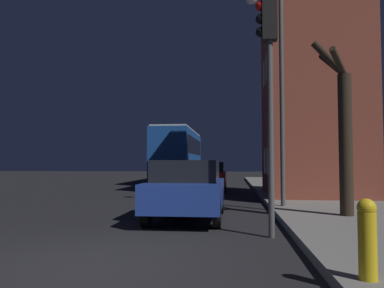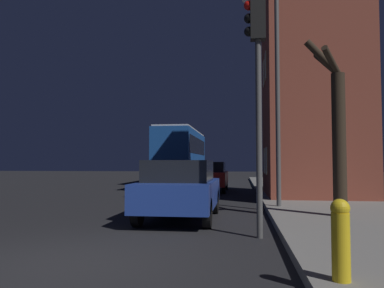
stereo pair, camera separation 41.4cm
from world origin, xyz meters
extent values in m
plane|color=black|center=(0.00, 0.00, 0.00)|extent=(120.00, 120.00, 0.00)
cube|color=brown|center=(5.49, 10.71, 5.00)|extent=(3.78, 4.80, 9.67)
cube|color=#E5C67F|center=(3.58, 10.05, 1.56)|extent=(0.03, 0.70, 1.10)
cube|color=#E5C67F|center=(3.58, 11.37, 1.56)|extent=(0.03, 0.70, 1.10)
cube|color=#E5C67F|center=(3.58, 10.05, 5.40)|extent=(0.03, 0.70, 1.10)
cube|color=#E5C67F|center=(3.58, 11.37, 5.40)|extent=(0.03, 0.70, 1.10)
cylinder|color=#4C4C4C|center=(3.69, 6.45, 3.50)|extent=(0.14, 0.14, 6.67)
cylinder|color=#4C4C4C|center=(2.92, 2.32, 1.97)|extent=(0.12, 0.12, 3.95)
cube|color=black|center=(2.92, 2.32, 4.40)|extent=(0.30, 0.24, 0.90)
sphere|color=red|center=(2.74, 2.32, 4.67)|extent=(0.20, 0.20, 0.20)
sphere|color=black|center=(2.74, 2.32, 4.40)|extent=(0.20, 0.20, 0.20)
sphere|color=black|center=(2.74, 2.32, 4.13)|extent=(0.20, 0.20, 0.20)
cylinder|color=#2D2319|center=(4.99, 4.47, 1.94)|extent=(0.33, 0.33, 3.55)
cylinder|color=#2D2319|center=(4.60, 4.41, 4.12)|extent=(0.92, 0.30, 0.93)
cylinder|color=#2D2319|center=(4.76, 4.14, 3.95)|extent=(0.63, 0.81, 0.61)
cylinder|color=#2D2319|center=(4.83, 4.96, 4.10)|extent=(0.50, 1.12, 0.89)
cube|color=#194793|center=(-1.85, 22.57, 2.13)|extent=(2.47, 10.32, 3.29)
cube|color=black|center=(-1.85, 22.57, 2.72)|extent=(2.49, 9.49, 1.19)
cube|color=#B2B2B2|center=(-1.85, 22.57, 3.83)|extent=(2.35, 9.80, 0.12)
cylinder|color=black|center=(-0.71, 25.92, 0.48)|extent=(0.18, 0.96, 0.96)
cylinder|color=black|center=(-2.99, 25.92, 0.48)|extent=(0.18, 0.96, 0.96)
cylinder|color=black|center=(-0.71, 19.21, 0.48)|extent=(0.18, 0.96, 0.96)
cylinder|color=black|center=(-2.99, 19.21, 0.48)|extent=(0.18, 0.96, 0.96)
cube|color=navy|center=(0.99, 4.52, 0.67)|extent=(1.80, 3.89, 0.66)
cube|color=black|center=(0.99, 4.32, 1.27)|extent=(1.58, 2.02, 0.53)
cylinder|color=black|center=(1.80, 5.78, 0.34)|extent=(0.18, 0.69, 0.69)
cylinder|color=black|center=(0.18, 5.78, 0.34)|extent=(0.18, 0.69, 0.69)
cylinder|color=black|center=(1.80, 3.25, 0.34)|extent=(0.18, 0.69, 0.69)
cylinder|color=black|center=(0.18, 3.25, 0.34)|extent=(0.18, 0.69, 0.69)
cube|color=#B21E19|center=(0.97, 14.28, 0.67)|extent=(1.70, 4.14, 0.69)
cube|color=black|center=(0.97, 14.07, 1.27)|extent=(1.50, 2.15, 0.51)
cylinder|color=black|center=(1.73, 15.62, 0.33)|extent=(0.18, 0.66, 0.66)
cylinder|color=black|center=(0.21, 15.62, 0.33)|extent=(0.18, 0.66, 0.66)
cylinder|color=black|center=(1.73, 12.94, 0.33)|extent=(0.18, 0.66, 0.66)
cylinder|color=black|center=(0.21, 12.94, 0.33)|extent=(0.18, 0.66, 0.66)
cylinder|color=gold|center=(3.66, -0.83, 0.54)|extent=(0.20, 0.20, 0.75)
sphere|color=gold|center=(3.66, -0.83, 0.96)|extent=(0.21, 0.21, 0.21)
camera|label=1|loc=(2.15, -5.25, 1.47)|focal=35.00mm
camera|label=2|loc=(2.56, -5.20, 1.47)|focal=35.00mm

